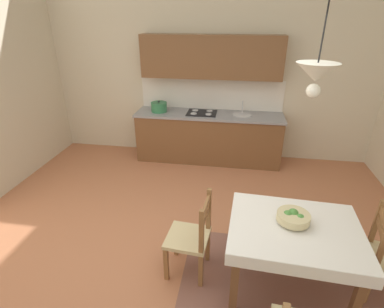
% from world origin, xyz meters
% --- Properties ---
extents(ground_plane, '(6.43, 6.12, 0.10)m').
position_xyz_m(ground_plane, '(0.00, 0.00, -0.05)').
color(ground_plane, '#B7704C').
extents(wall_back, '(6.43, 0.12, 4.11)m').
position_xyz_m(wall_back, '(0.00, 2.82, 2.06)').
color(wall_back, beige).
rests_on(wall_back, ground_plane).
extents(area_rug, '(2.10, 1.60, 0.01)m').
position_xyz_m(area_rug, '(1.11, -0.42, 0.00)').
color(area_rug, brown).
rests_on(area_rug, ground_plane).
extents(kitchen_cabinetry, '(2.61, 0.63, 2.20)m').
position_xyz_m(kitchen_cabinetry, '(0.02, 2.49, 0.86)').
color(kitchen_cabinetry, brown).
rests_on(kitchen_cabinetry, ground_plane).
extents(dining_table, '(1.23, 0.99, 0.75)m').
position_xyz_m(dining_table, '(1.11, -0.32, 0.61)').
color(dining_table, brown).
rests_on(dining_table, ground_plane).
extents(dining_chair_tv_side, '(0.45, 0.45, 0.93)m').
position_xyz_m(dining_chair_tv_side, '(0.14, -0.26, 0.44)').
color(dining_chair_tv_side, '#D1BC89').
rests_on(dining_chair_tv_side, ground_plane).
extents(fruit_bowl, '(0.30, 0.30, 0.12)m').
position_xyz_m(fruit_bowl, '(1.09, -0.26, 0.81)').
color(fruit_bowl, beige).
rests_on(fruit_bowl, dining_table).
extents(pendant_lamp, '(0.32, 0.32, 0.80)m').
position_xyz_m(pendant_lamp, '(1.08, -0.20, 2.09)').
color(pendant_lamp, black).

